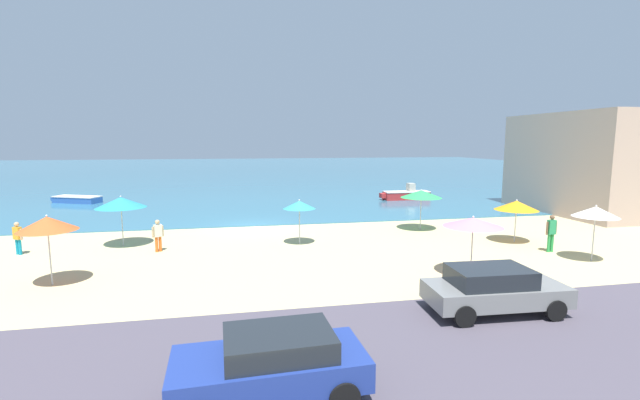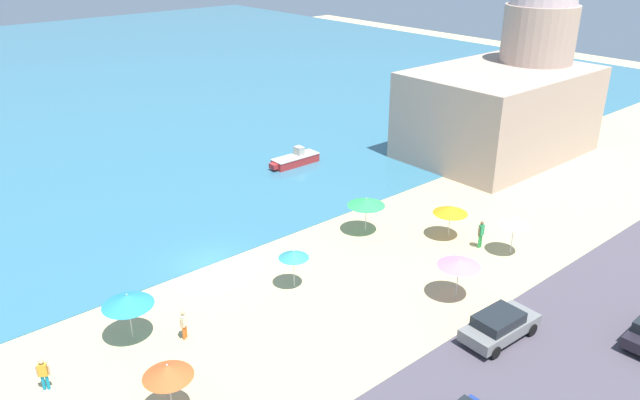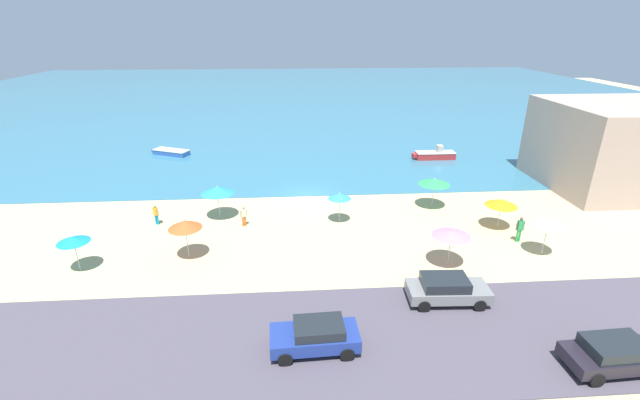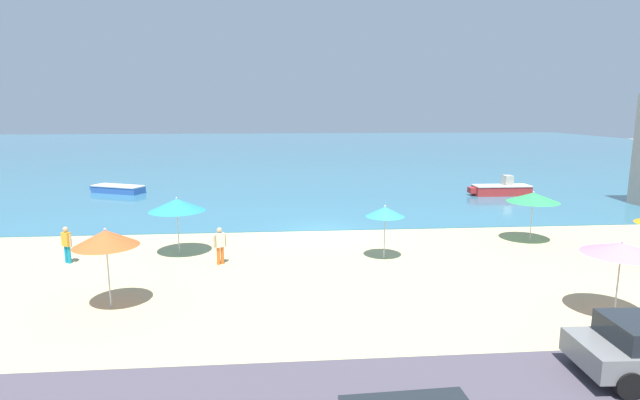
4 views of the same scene
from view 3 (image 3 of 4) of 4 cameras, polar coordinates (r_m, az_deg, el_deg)
name	(u,v)px [view 3 (image 3 of 4)]	position (r m, az deg, el deg)	size (l,w,h in m)	color
ground_plane	(306,196)	(36.62, -1.85, 0.48)	(160.00, 160.00, 0.00)	tan
sea	(296,95)	(89.98, -3.28, 13.75)	(150.00, 110.00, 0.05)	teal
coastal_road	(321,340)	(21.05, 0.18, -18.15)	(80.00, 8.00, 0.06)	#4D4651
beach_umbrella_0	(340,196)	(31.16, 2.62, 0.55)	(1.70, 1.70, 2.37)	#B2B2B7
beach_umbrella_1	(73,240)	(28.90, -30.07, -4.59)	(1.85, 1.85, 2.31)	#B2B2B7
beach_umbrella_2	(502,202)	(32.89, 23.05, -0.31)	(2.22, 2.22, 2.31)	#B2B2B7
beach_umbrella_3	(217,190)	(32.69, -13.52, 1.32)	(2.48, 2.48, 2.61)	#B2B2B7
beach_umbrella_4	(434,181)	(34.85, 15.01, 2.40)	(2.46, 2.46, 2.51)	#B2B2B7
beach_umbrella_5	(548,223)	(30.23, 28.17, -2.67)	(1.91, 1.91, 2.56)	#B2B2B7
beach_umbrella_6	(451,233)	(26.65, 17.13, -4.27)	(2.33, 2.33, 2.44)	#B2B2B7
beach_umbrella_7	(185,224)	(27.48, -17.59, -3.12)	(2.06, 2.06, 2.68)	#B2B2B7
bather_0	(244,215)	(31.49, -10.14, -1.96)	(0.49, 0.38, 1.58)	orange
bather_1	(520,228)	(31.71, 25.10, -3.39)	(0.57, 0.22, 1.82)	green
bather_2	(156,213)	(33.46, -21.04, -1.68)	(0.50, 0.37, 1.58)	teal
parked_car_0	(316,336)	(20.07, -0.59, -17.63)	(4.05, 2.02, 1.41)	navy
parked_car_1	(617,354)	(22.96, 34.81, -16.49)	(4.48, 2.06, 1.40)	black
parked_car_2	(447,289)	(23.90, 16.56, -11.29)	(4.30, 2.07, 1.44)	slate
skiff_nearshore	(435,155)	(48.34, 15.07, 5.84)	(4.61, 1.43, 1.49)	#AF2B2B
skiff_offshore	(171,152)	(51.04, -19.26, 6.05)	(4.53, 2.98, 0.58)	#2E59A5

